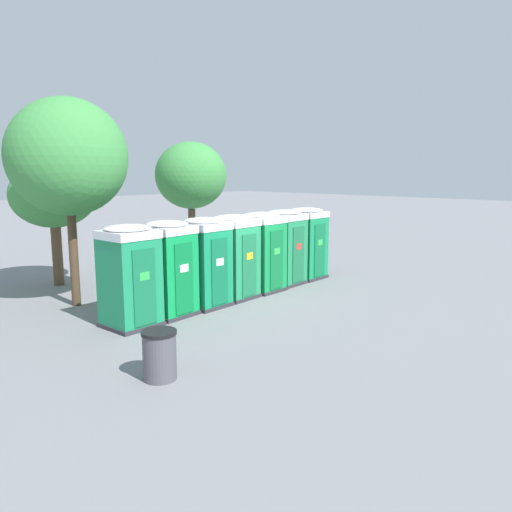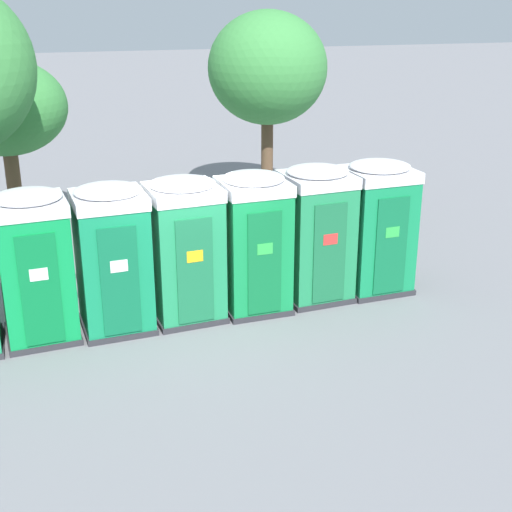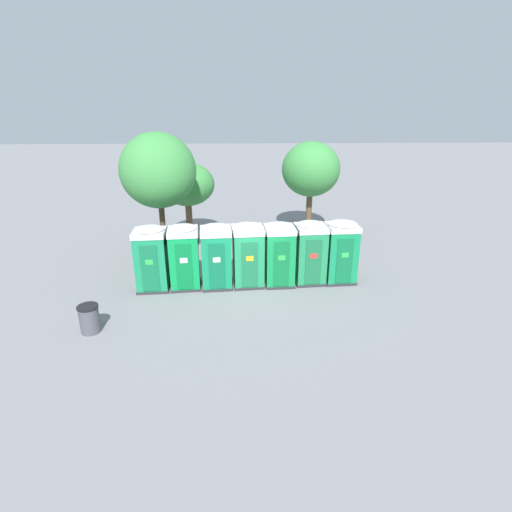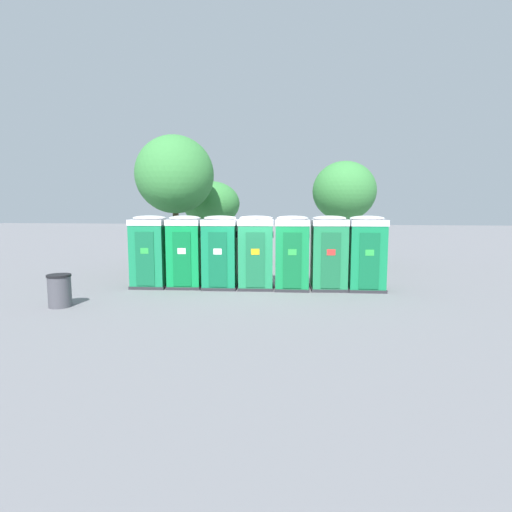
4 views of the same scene
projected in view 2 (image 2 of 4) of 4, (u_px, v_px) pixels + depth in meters
The scene contains 9 objects.
ground_plane at pixel (184, 311), 13.00m from camera, with size 120.00×120.00×0.00m, color slate.
portapotty_1 at pixel (35, 266), 11.61m from camera, with size 1.28×1.31×2.54m.
portapotty_2 at pixel (113, 258), 11.95m from camera, with size 1.28×1.29×2.54m.
portapotty_3 at pixel (185, 249), 12.37m from camera, with size 1.32×1.31×2.54m.
portapotty_4 at pixel (254, 242), 12.71m from camera, with size 1.23×1.26×2.54m.
portapotty_5 at pixel (316, 233), 13.18m from camera, with size 1.31×1.30×2.54m.
portapotty_6 at pixel (376, 226), 13.55m from camera, with size 1.31×1.27×2.54m.
street_tree_0 at pixel (268, 69), 18.15m from camera, with size 3.05×3.05×5.06m.
street_tree_2 at pixel (5, 109), 15.95m from camera, with size 2.77×2.77×4.11m.
Camera 2 is at (-2.05, -11.72, 5.50)m, focal length 50.00 mm.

